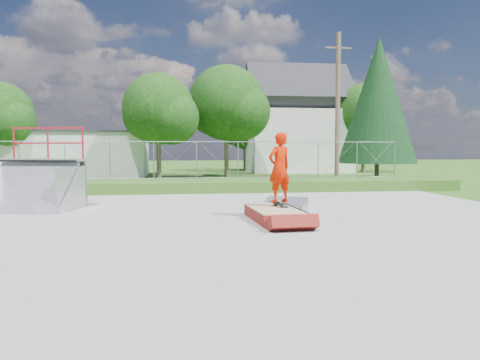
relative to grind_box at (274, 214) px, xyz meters
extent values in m
plane|color=#32601B|center=(-1.64, -0.60, -0.18)|extent=(120.00, 120.00, 0.00)
cube|color=gray|center=(-1.64, -0.60, -0.16)|extent=(20.00, 16.00, 0.04)
cube|color=#32601B|center=(-1.64, 8.90, 0.07)|extent=(24.00, 3.00, 0.50)
cube|color=maroon|center=(0.00, 0.00, -0.01)|extent=(1.29, 2.47, 0.34)
cube|color=tan|center=(0.00, 0.00, 0.17)|extent=(1.31, 2.49, 0.02)
cube|color=black|center=(0.22, 0.32, 0.22)|extent=(0.42, 0.82, 0.13)
imported|color=red|center=(0.22, 0.32, 1.20)|extent=(0.84, 0.71, 1.95)
cube|color=silver|center=(-9.64, 21.40, 1.32)|extent=(10.00, 6.00, 3.00)
cube|color=silver|center=(7.36, 25.40, 2.32)|extent=(8.00, 6.00, 5.00)
cube|color=#2A2B2F|center=(7.36, 25.40, 5.72)|extent=(8.40, 6.08, 6.08)
cylinder|color=brown|center=(5.86, 11.40, 3.82)|extent=(0.24, 0.24, 8.00)
cylinder|color=brown|center=(-3.64, 17.40, 1.04)|extent=(0.30, 0.30, 2.45)
sphere|color=#12360E|center=(-3.64, 17.40, 4.23)|extent=(4.48, 4.48, 4.48)
sphere|color=#12360E|center=(-2.80, 16.84, 3.67)|extent=(3.36, 3.36, 3.36)
cylinder|color=brown|center=(0.86, 19.40, 1.22)|extent=(0.30, 0.30, 2.80)
sphere|color=#12360E|center=(0.86, 19.40, 4.86)|extent=(5.12, 5.12, 5.12)
sphere|color=#12360E|center=(1.82, 18.76, 4.22)|extent=(3.84, 3.84, 3.84)
cylinder|color=brown|center=(-13.64, 19.40, 0.96)|extent=(0.30, 0.30, 2.27)
sphere|color=#12360E|center=(-13.64, 19.40, 3.91)|extent=(4.16, 4.16, 4.16)
sphere|color=#12360E|center=(-12.86, 18.88, 3.39)|extent=(3.12, 3.12, 3.12)
cylinder|color=brown|center=(12.36, 23.40, 1.13)|extent=(0.30, 0.30, 2.62)
sphere|color=#12360E|center=(12.36, 23.40, 4.54)|extent=(4.80, 4.80, 4.80)
sphere|color=#12360E|center=(13.26, 22.80, 3.94)|extent=(3.60, 3.60, 3.60)
cylinder|color=brown|center=(3.36, 27.40, 0.87)|extent=(0.30, 0.30, 2.10)
sphere|color=#12360E|center=(3.36, 27.40, 3.60)|extent=(3.84, 3.84, 3.84)
sphere|color=#12360E|center=(4.08, 26.92, 3.12)|extent=(2.88, 2.88, 2.88)
cylinder|color=brown|center=(10.36, 16.40, 0.42)|extent=(0.28, 0.28, 1.20)
cone|color=black|center=(10.36, 16.40, 4.87)|extent=(5.04, 5.04, 8.10)
camera|label=1|loc=(-2.68, -12.42, 1.83)|focal=35.00mm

